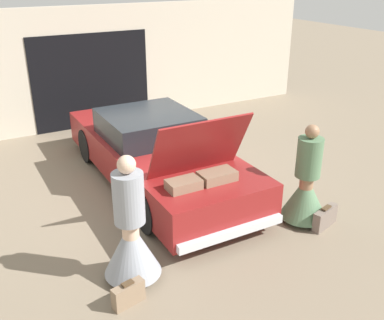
# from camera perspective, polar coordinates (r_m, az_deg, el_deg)

# --- Properties ---
(ground_plane) EXTENTS (40.00, 40.00, 0.00)m
(ground_plane) POSITION_cam_1_polar(r_m,az_deg,el_deg) (8.21, -4.49, -2.70)
(ground_plane) COLOR #7F705B
(garage_wall_back) EXTENTS (12.00, 0.14, 2.80)m
(garage_wall_back) POSITION_cam_1_polar(r_m,az_deg,el_deg) (11.02, -12.82, 11.31)
(garage_wall_back) COLOR beige
(garage_wall_back) RESTS_ON ground_plane
(car) EXTENTS (1.79, 4.92, 1.69)m
(car) POSITION_cam_1_polar(r_m,az_deg,el_deg) (7.99, -4.67, 0.96)
(car) COLOR maroon
(car) RESTS_ON ground_plane
(person_left) EXTENTS (0.71, 0.71, 1.67)m
(person_left) POSITION_cam_1_polar(r_m,az_deg,el_deg) (5.57, -7.75, -9.72)
(person_left) COLOR beige
(person_left) RESTS_ON ground_plane
(person_right) EXTENTS (0.71, 0.71, 1.56)m
(person_right) POSITION_cam_1_polar(r_m,az_deg,el_deg) (6.95, 14.24, -3.53)
(person_right) COLOR #997051
(person_right) RESTS_ON ground_plane
(suitcase_beside_left_person) EXTENTS (0.41, 0.21, 0.31)m
(suitcase_beside_left_person) POSITION_cam_1_polar(r_m,az_deg,el_deg) (5.44, -8.09, -16.52)
(suitcase_beside_left_person) COLOR #8C7259
(suitcase_beside_left_person) RESTS_ON ground_plane
(suitcase_beside_right_person) EXTENTS (0.54, 0.27, 0.33)m
(suitcase_beside_right_person) POSITION_cam_1_polar(r_m,az_deg,el_deg) (7.05, 16.54, -7.03)
(suitcase_beside_right_person) COLOR #75665B
(suitcase_beside_right_person) RESTS_ON ground_plane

